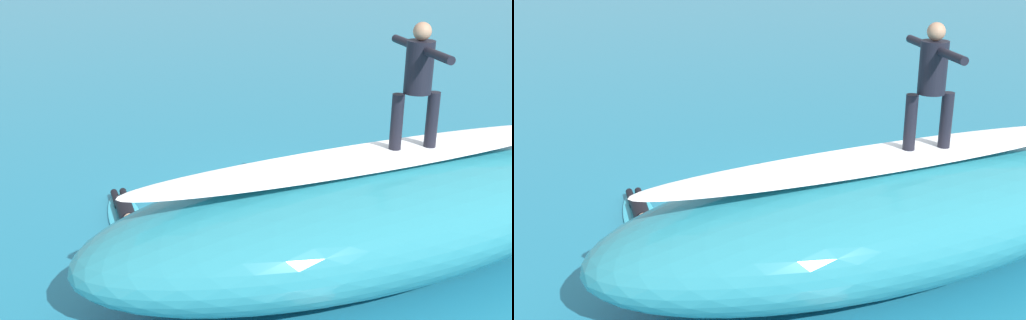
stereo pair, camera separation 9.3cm
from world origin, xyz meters
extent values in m
plane|color=teal|center=(0.00, 0.00, 0.00)|extent=(120.00, 120.00, 0.00)
ellipsoid|color=teal|center=(-0.26, 2.07, 0.83)|extent=(8.27, 3.16, 1.67)
ellipsoid|color=white|center=(-0.26, 2.07, 1.71)|extent=(6.99, 1.22, 0.08)
ellipsoid|color=silver|center=(-0.89, 2.09, 1.70)|extent=(2.34, 1.03, 0.08)
cylinder|color=black|center=(-0.63, 2.03, 2.13)|extent=(0.17, 0.17, 0.77)
cylinder|color=black|center=(-1.14, 2.15, 2.13)|extent=(0.17, 0.17, 0.77)
cylinder|color=black|center=(-0.89, 2.09, 2.86)|extent=(0.44, 0.44, 0.70)
sphere|color=tan|center=(-0.89, 2.09, 3.33)|extent=(0.24, 0.24, 0.24)
cylinder|color=black|center=(-0.77, 2.57, 3.11)|extent=(0.25, 0.63, 0.11)
cylinder|color=black|center=(-1.00, 1.61, 3.11)|extent=(0.25, 0.63, 0.11)
ellipsoid|color=#33B2D1|center=(2.42, -0.93, 0.03)|extent=(0.86, 2.41, 0.07)
cylinder|color=black|center=(2.42, -0.93, 0.20)|extent=(0.37, 0.80, 0.27)
sphere|color=tan|center=(2.49, -0.46, 0.26)|extent=(0.19, 0.19, 0.19)
cylinder|color=black|center=(2.41, -1.64, 0.13)|extent=(0.21, 0.65, 0.12)
cylinder|color=black|center=(2.25, -1.62, 0.13)|extent=(0.21, 0.65, 0.12)
ellipsoid|color=white|center=(2.17, 0.52, 0.06)|extent=(1.10, 1.07, 0.12)
ellipsoid|color=white|center=(-3.19, -1.07, 0.05)|extent=(1.07, 1.08, 0.09)
camera|label=1|loc=(4.68, 8.64, 4.64)|focal=45.02mm
camera|label=2|loc=(4.60, 8.68, 4.64)|focal=45.02mm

